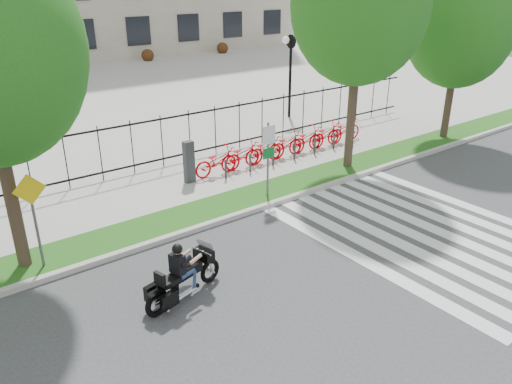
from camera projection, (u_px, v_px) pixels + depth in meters
ground at (301, 290)px, 11.87m from camera, size 120.00×120.00×0.00m
curb at (209, 225)px, 14.83m from camera, size 60.00×0.20×0.15m
grass_verge at (194, 215)px, 15.45m from camera, size 60.00×1.50×0.15m
sidewalk at (157, 189)px, 17.27m from camera, size 60.00×3.50×0.15m
plaza at (23, 99)px, 30.08m from camera, size 80.00×34.00×0.10m
crosswalk_stripes at (424, 232)px, 14.56m from camera, size 5.70×8.00×0.01m
iron_fence at (132, 147)px, 18.12m from camera, size 30.00×0.06×2.00m
lamp_post_right at (291, 56)px, 24.92m from camera, size 1.06×0.70×4.25m
street_tree_2 at (360, 5)px, 16.94m from camera, size 4.76×4.76×8.56m
street_tree_3 at (460, 25)px, 20.87m from camera, size 4.56×4.56×7.46m
bike_share_station at (285, 145)px, 19.99m from camera, size 8.94×0.88×1.50m
sign_pole_regulatory at (268, 150)px, 15.99m from camera, size 0.50×0.09×2.50m
sign_pole_warning at (33, 209)px, 11.96m from camera, size 0.78×0.09×2.49m
motorcycle_rider at (183, 276)px, 11.36m from camera, size 2.26×0.98×1.77m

